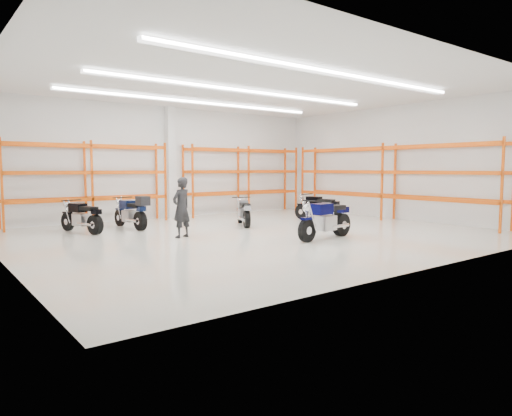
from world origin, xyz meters
TOP-DOWN VIEW (x-y plane):
  - ground at (0.00, 0.00)m, footprint 14.00×14.00m
  - room_shell at (0.00, 0.03)m, footprint 14.02×12.02m
  - motorcycle_main at (1.03, -1.99)m, footprint 2.31×0.77m
  - motorcycle_back_a at (-4.24, 3.46)m, footprint 0.87×2.03m
  - motorcycle_back_b at (-2.62, 3.45)m, footprint 0.70×2.20m
  - motorcycle_back_c at (0.82, 1.86)m, footprint 1.03×1.87m
  - motorcycle_back_d at (4.04, 1.35)m, footprint 0.71×2.08m
  - standing_man at (-2.21, 0.74)m, footprint 0.75×0.61m
  - structural_column at (0.00, 5.82)m, footprint 0.32×0.32m
  - pallet_racking_back_left at (-3.40, 5.48)m, footprint 5.67×0.87m
  - pallet_racking_back_right at (3.40, 5.48)m, footprint 5.67×0.87m
  - pallet_racking_side at (6.48, 0.00)m, footprint 0.87×9.07m

SIDE VIEW (x-z plane):
  - ground at x=0.00m, z-range 0.00..0.00m
  - motorcycle_back_c at x=0.82m, z-range -0.03..0.96m
  - motorcycle_back_a at x=-4.24m, z-range -0.03..0.99m
  - motorcycle_back_d at x=4.04m, z-range -0.03..0.99m
  - motorcycle_main at x=1.03m, z-range -0.04..1.10m
  - motorcycle_back_b at x=-2.62m, z-range -0.02..1.11m
  - standing_man at x=-2.21m, z-range 0.00..1.77m
  - pallet_racking_back_left at x=-3.40m, z-range 0.29..3.29m
  - pallet_racking_back_right at x=3.40m, z-range 0.29..3.29m
  - pallet_racking_side at x=6.48m, z-range 0.31..3.31m
  - structural_column at x=0.00m, z-range 0.00..4.50m
  - room_shell at x=0.00m, z-range 1.03..5.54m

